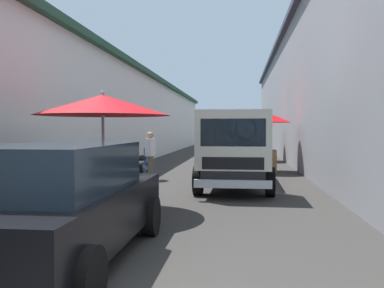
# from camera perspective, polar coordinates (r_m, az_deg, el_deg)

# --- Properties ---
(ground) EXTENTS (90.00, 90.00, 0.00)m
(ground) POSITION_cam_1_polar(r_m,az_deg,el_deg) (16.53, 2.29, -3.58)
(ground) COLOR #33302D
(building_left_whitewash) EXTENTS (49.80, 7.50, 4.61)m
(building_left_whitewash) POSITION_cam_1_polar(r_m,az_deg,el_deg) (20.40, -17.17, 3.91)
(building_left_whitewash) COLOR silver
(building_left_whitewash) RESTS_ON ground
(building_right_concrete) EXTENTS (49.80, 7.50, 6.63)m
(building_right_concrete) POSITION_cam_1_polar(r_m,az_deg,el_deg) (19.58, 23.83, 6.87)
(building_right_concrete) COLOR gray
(building_right_concrete) RESTS_ON ground
(fruit_stall_mid_lane) EXTENTS (2.65, 2.65, 2.38)m
(fruit_stall_mid_lane) POSITION_cam_1_polar(r_m,az_deg,el_deg) (8.25, -12.34, 3.82)
(fruit_stall_mid_lane) COLOR #9E9EA3
(fruit_stall_mid_lane) RESTS_ON ground
(fruit_stall_near_left) EXTENTS (2.19, 2.19, 2.23)m
(fruit_stall_near_left) POSITION_cam_1_polar(r_m,az_deg,el_deg) (21.15, 8.79, 1.87)
(fruit_stall_near_left) COLOR #9E9EA3
(fruit_stall_near_left) RESTS_ON ground
(fruit_stall_far_left) EXTENTS (2.23, 2.23, 2.42)m
(fruit_stall_far_left) POSITION_cam_1_polar(r_m,az_deg,el_deg) (15.86, 9.85, 2.60)
(fruit_stall_far_left) COLOR #9E9EA3
(fruit_stall_far_left) RESTS_ON ground
(hatchback_car) EXTENTS (3.91, 1.93, 1.45)m
(hatchback_car) POSITION_cam_1_polar(r_m,az_deg,el_deg) (5.31, -18.20, -7.71)
(hatchback_car) COLOR black
(hatchback_car) RESTS_ON ground
(delivery_truck) EXTENTS (4.94, 2.02, 2.08)m
(delivery_truck) POSITION_cam_1_polar(r_m,az_deg,el_deg) (10.70, 5.95, -1.10)
(delivery_truck) COLOR black
(delivery_truck) RESTS_ON ground
(vendor_by_crates) EXTENTS (0.62, 0.27, 1.55)m
(vendor_by_crates) POSITION_cam_1_polar(r_m,az_deg,el_deg) (13.24, -5.83, -1.16)
(vendor_by_crates) COLOR #665B4C
(vendor_by_crates) RESTS_ON ground
(parked_scooter) EXTENTS (1.69, 0.33, 1.14)m
(parked_scooter) POSITION_cam_1_polar(r_m,az_deg,el_deg) (14.50, -6.62, -2.61)
(parked_scooter) COLOR black
(parked_scooter) RESTS_ON ground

